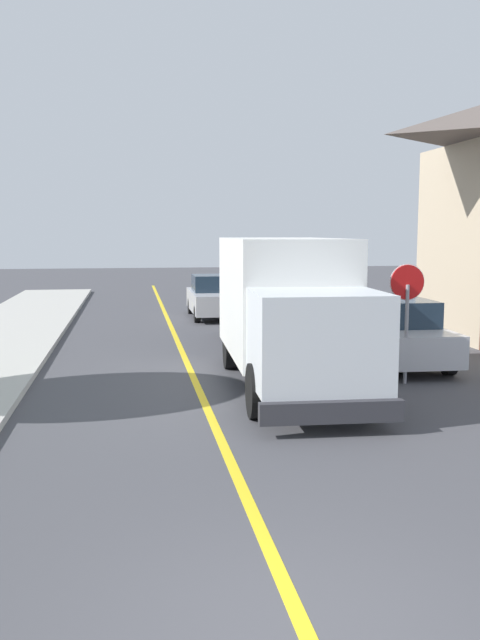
# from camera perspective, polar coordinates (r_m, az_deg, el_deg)

# --- Properties ---
(ground_plane) EXTENTS (120.00, 120.00, 0.00)m
(ground_plane) POSITION_cam_1_polar(r_m,az_deg,el_deg) (6.20, 5.74, -25.08)
(ground_plane) COLOR #424247
(centre_line_yellow) EXTENTS (0.16, 56.00, 0.01)m
(centre_line_yellow) POSITION_cam_1_polar(r_m,az_deg,el_deg) (15.47, -3.86, -5.04)
(centre_line_yellow) COLOR gold
(centre_line_yellow) RESTS_ON ground
(box_truck) EXTENTS (2.70, 7.27, 3.20)m
(box_truck) POSITION_cam_1_polar(r_m,az_deg,el_deg) (14.68, 4.06, 1.26)
(box_truck) COLOR silver
(box_truck) RESTS_ON ground
(parked_car_near) EXTENTS (1.89, 4.44, 1.67)m
(parked_car_near) POSITION_cam_1_polar(r_m,az_deg,el_deg) (20.59, 1.72, 0.30)
(parked_car_near) COLOR black
(parked_car_near) RESTS_ON ground
(parked_car_mid) EXTENTS (1.82, 4.41, 1.67)m
(parked_car_mid) POSITION_cam_1_polar(r_m,az_deg,el_deg) (26.68, -2.23, 1.91)
(parked_car_mid) COLOR #B7B7BC
(parked_car_mid) RESTS_ON ground
(parked_van_across) EXTENTS (1.93, 4.45, 1.67)m
(parked_van_across) POSITION_cam_1_polar(r_m,az_deg,el_deg) (17.51, 13.00, -1.14)
(parked_van_across) COLOR #B7B7BC
(parked_van_across) RESTS_ON ground
(stop_sign) EXTENTS (0.80, 0.10, 2.65)m
(stop_sign) POSITION_cam_1_polar(r_m,az_deg,el_deg) (15.25, 13.88, 1.62)
(stop_sign) COLOR gray
(stop_sign) RESTS_ON ground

